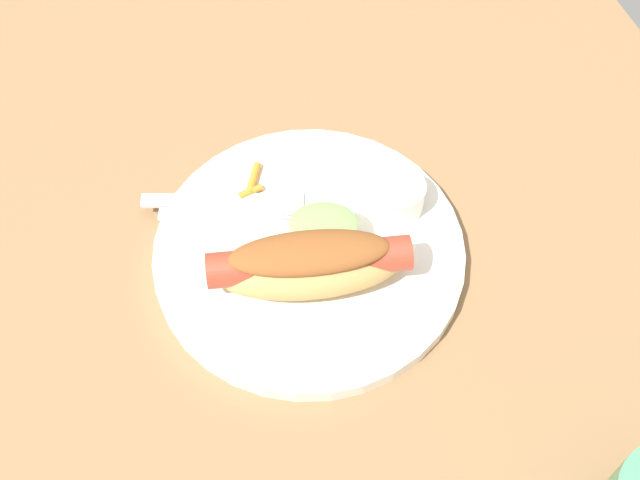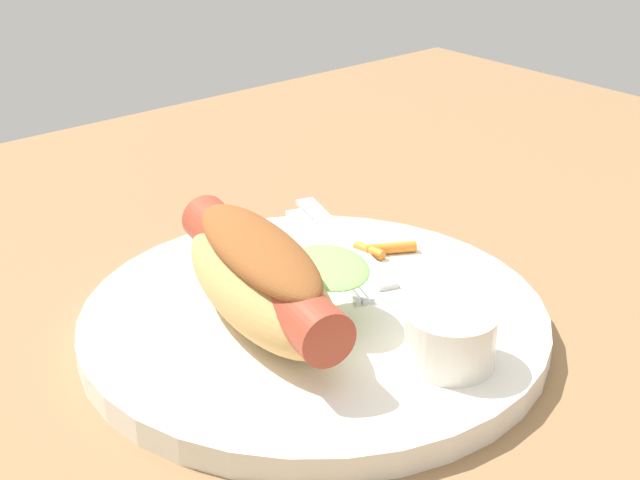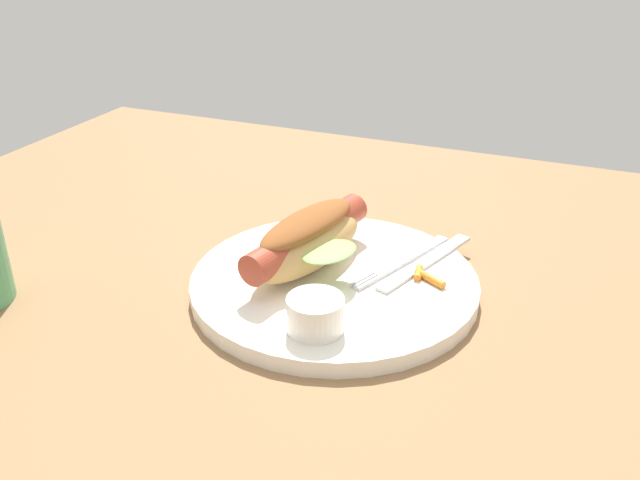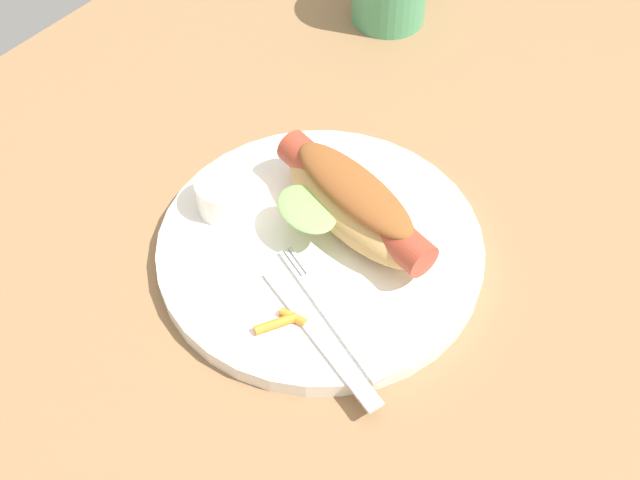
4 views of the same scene
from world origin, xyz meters
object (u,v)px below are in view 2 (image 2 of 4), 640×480
at_px(plate, 310,322).
at_px(sauce_ramekin, 450,338).
at_px(fork, 324,251).
at_px(hot_dog, 264,278).
at_px(carrot_garnish, 383,249).
at_px(knife, 342,240).

xyz_separation_m(plate, sauce_ramekin, (-0.02, 0.09, 0.02)).
bearing_deg(fork, hot_dog, -39.72).
height_order(plate, carrot_garnish, carrot_garnish).
xyz_separation_m(hot_dog, fork, (-0.09, -0.05, -0.03)).
relative_size(plate, knife, 1.86).
bearing_deg(carrot_garnish, fork, -41.35).
relative_size(sauce_ramekin, carrot_garnish, 1.39).
distance_m(hot_dog, carrot_garnish, 0.12).
relative_size(hot_dog, knife, 1.16).
relative_size(knife, carrot_garnish, 4.21).
bearing_deg(carrot_garnish, hot_dog, 10.61).
height_order(plate, fork, fork).
height_order(plate, knife, knife).
height_order(plate, hot_dog, hot_dog).
bearing_deg(plate, carrot_garnish, -162.21).
relative_size(sauce_ramekin, fork, 0.35).
relative_size(plate, sauce_ramekin, 5.64).
distance_m(knife, carrot_garnish, 0.03).
distance_m(sauce_ramekin, carrot_garnish, 0.14).
distance_m(plate, hot_dog, 0.05).
xyz_separation_m(sauce_ramekin, fork, (-0.04, -0.15, -0.01)).
distance_m(plate, knife, 0.10).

